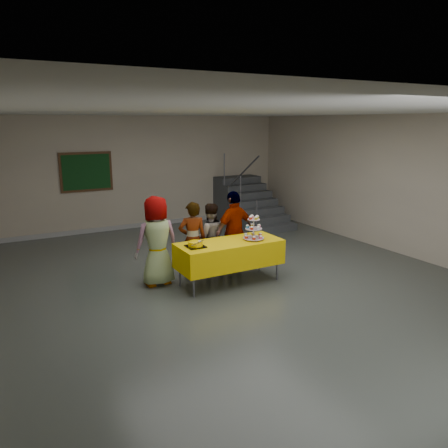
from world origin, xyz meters
The scene contains 10 objects.
room_shell centered at (0.00, 0.02, 2.13)m, with size 10.00×10.04×3.02m.
bake_table centered at (-0.19, 0.06, 0.56)m, with size 1.88×0.78×0.77m.
cupcake_stand centered at (0.27, -0.02, 0.95)m, with size 0.38×0.38×0.44m.
bear_cake centered at (-0.85, 0.04, 0.83)m, with size 0.32×0.36×0.12m.
schoolchild_a centered at (-1.33, 0.61, 0.80)m, with size 0.78×0.51×1.60m, color slate.
schoolchild_b centered at (-0.62, 0.68, 0.71)m, with size 0.52×0.34×1.43m, color slate.
schoolchild_c centered at (-0.19, 0.82, 0.67)m, with size 0.65×0.51×1.34m, color slate.
schoolchild_d centered at (0.25, 0.63, 0.78)m, with size 0.92×0.38×1.56m, color slate.
staircase centered at (2.70, 4.13, 0.49)m, with size 1.30×2.40×2.04m.
noticeboard centered at (-1.58, 4.96, 1.60)m, with size 1.30×0.05×1.00m.
Camera 1 is at (-3.85, -6.41, 2.83)m, focal length 35.00 mm.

